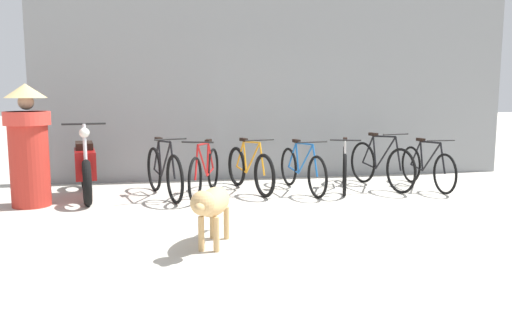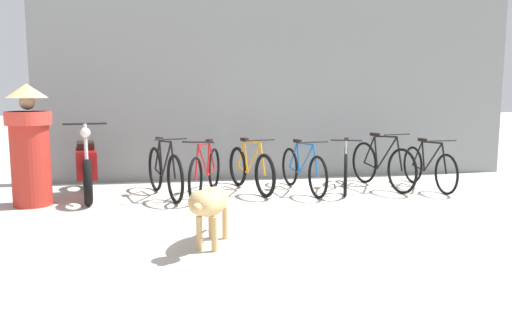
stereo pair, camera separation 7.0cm
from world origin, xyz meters
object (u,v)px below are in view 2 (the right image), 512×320
bicycle_0 (165,172)px  bicycle_1 (205,172)px  bicycle_3 (303,170)px  motorcycle (86,167)px  bicycle_5 (382,165)px  person_in_robes (30,144)px  bicycle_6 (428,167)px  bicycle_2 (251,169)px  stray_dog (210,204)px  bicycle_4 (346,168)px

bicycle_0 → bicycle_1: bicycle_0 is taller
bicycle_3 → motorcycle: motorcycle is taller
bicycle_5 → person_in_robes: 5.23m
bicycle_6 → motorcycle: size_ratio=0.86×
bicycle_2 → person_in_robes: 3.15m
bicycle_5 → bicycle_6: (0.72, -0.15, -0.03)m
bicycle_1 → bicycle_5: (2.83, 0.14, 0.02)m
bicycle_0 → bicycle_6: 4.15m
bicycle_2 → person_in_robes: size_ratio=0.98×
bicycle_1 → person_in_robes: person_in_robes is taller
bicycle_5 → bicycle_2: bearing=-104.5°
bicycle_3 → stray_dog: size_ratio=1.46×
bicycle_1 → motorcycle: motorcycle is taller
bicycle_6 → motorcycle: motorcycle is taller
bicycle_5 → bicycle_3: bearing=-99.2°
bicycle_2 → stray_dog: bicycle_2 is taller
person_in_robes → bicycle_2: bearing=-146.7°
bicycle_2 → bicycle_6: (2.84, -0.21, -0.00)m
bicycle_4 → bicycle_6: size_ratio=1.00×
bicycle_1 → bicycle_5: size_ratio=0.99×
bicycle_0 → bicycle_1: (0.60, 0.01, -0.02)m
stray_dog → bicycle_1: bearing=-162.9°
bicycle_0 → motorcycle: 1.15m
bicycle_2 → person_in_robes: bearing=-96.7°
bicycle_1 → bicycle_6: 3.55m
bicycle_1 → person_in_robes: size_ratio=1.00×
bicycle_5 → bicycle_6: bearing=66.0°
motorcycle → bicycle_4: bearing=78.1°
bicycle_0 → person_in_robes: (-1.76, -0.29, 0.47)m
bicycle_6 → person_in_robes: bearing=-88.9°
bicycle_4 → motorcycle: motorcycle is taller
bicycle_1 → bicycle_4: (2.21, 0.11, -0.01)m
bicycle_5 → bicycle_0: bearing=-100.2°
bicycle_0 → bicycle_6: bicycle_0 is taller
bicycle_5 → bicycle_6: 0.74m
bicycle_4 → bicycle_6: 1.34m
bicycle_0 → bicycle_2: bicycle_0 is taller
bicycle_2 → bicycle_6: 2.85m
bicycle_1 → motorcycle: (-1.73, 0.20, 0.09)m
bicycle_0 → stray_dog: bearing=-6.4°
bicycle_1 → bicycle_2: bearing=124.3°
bicycle_1 → bicycle_6: size_ratio=1.01×
bicycle_3 → bicycle_4: bicycle_4 is taller
bicycle_5 → motorcycle: (-4.56, 0.06, 0.07)m
bicycle_2 → bicycle_3: size_ratio=0.96×
bicycle_5 → stray_dog: size_ratio=1.45×
bicycle_3 → person_in_robes: 3.91m
bicycle_5 → person_in_robes: (-5.19, -0.43, 0.47)m
bicycle_1 → person_in_robes: 2.43m
bicycle_0 → person_in_robes: size_ratio=0.99×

